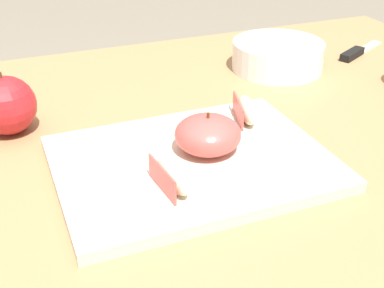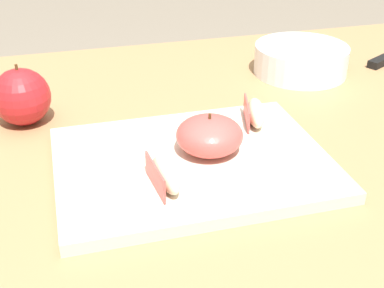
{
  "view_description": "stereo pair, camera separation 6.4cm",
  "coord_description": "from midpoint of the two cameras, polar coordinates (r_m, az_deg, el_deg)",
  "views": [
    {
      "loc": [
        -0.21,
        -0.6,
        1.09
      ],
      "look_at": [
        -0.01,
        -0.09,
        0.78
      ],
      "focal_mm": 48.21,
      "sensor_mm": 36.0,
      "label": 1
    },
    {
      "loc": [
        -0.15,
        -0.62,
        1.09
      ],
      "look_at": [
        -0.01,
        -0.09,
        0.78
      ],
      "focal_mm": 48.21,
      "sensor_mm": 36.0,
      "label": 2
    }
  ],
  "objects": [
    {
      "name": "ceramic_fruit_bowl",
      "position": [
        0.97,
        13.84,
        9.14
      ],
      "size": [
        0.17,
        0.17,
        0.05
      ],
      "color": "white",
      "rests_on": "dining_table"
    },
    {
      "name": "whole_apple_crimson",
      "position": [
        0.78,
        -16.14,
        4.98
      ],
      "size": [
        0.08,
        0.08,
        0.09
      ],
      "color": "#B21E23",
      "rests_on": "dining_table"
    },
    {
      "name": "cutting_board",
      "position": [
        0.65,
        2.8,
        -2.2
      ],
      "size": [
        0.34,
        0.26,
        0.02
      ],
      "color": "beige",
      "rests_on": "dining_table"
    },
    {
      "name": "dining_table",
      "position": [
        0.79,
        1.08,
        -5.89
      ],
      "size": [
        1.32,
        0.83,
        0.74
      ],
      "color": "#9E754C",
      "rests_on": "ground_plane"
    },
    {
      "name": "apple_wedge_right",
      "position": [
        0.59,
        0.12,
        -3.49
      ],
      "size": [
        0.03,
        0.07,
        0.03
      ],
      "color": "beige",
      "rests_on": "cutting_board"
    },
    {
      "name": "apple_wedge_back",
      "position": [
        0.74,
        9.49,
        3.36
      ],
      "size": [
        0.04,
        0.08,
        0.03
      ],
      "color": "beige",
      "rests_on": "cutting_board"
    },
    {
      "name": "apple_half_skin_up",
      "position": [
        0.65,
        4.75,
        0.89
      ],
      "size": [
        0.09,
        0.09,
        0.05
      ],
      "color": "#D14C47",
      "rests_on": "cutting_board"
    }
  ]
}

